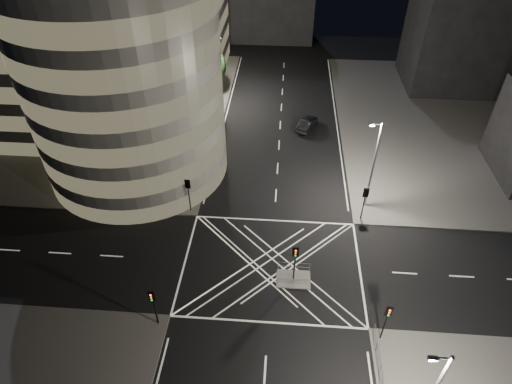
# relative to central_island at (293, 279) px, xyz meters

# --- Properties ---
(ground) EXTENTS (120.00, 120.00, 0.00)m
(ground) POSITION_rel_central_island_xyz_m (-2.00, 1.50, -0.07)
(ground) COLOR black
(ground) RESTS_ON ground
(sidewalk_far_left) EXTENTS (42.00, 42.00, 0.15)m
(sidewalk_far_left) POSITION_rel_central_island_xyz_m (-31.00, 28.50, 0.00)
(sidewalk_far_left) COLOR #565351
(sidewalk_far_left) RESTS_ON ground
(sidewalk_far_right) EXTENTS (42.00, 42.00, 0.15)m
(sidewalk_far_right) POSITION_rel_central_island_xyz_m (27.00, 28.50, 0.00)
(sidewalk_far_right) COLOR #565351
(sidewalk_far_right) RESTS_ON ground
(central_island) EXTENTS (3.00, 2.00, 0.15)m
(central_island) POSITION_rel_central_island_xyz_m (0.00, 0.00, 0.00)
(central_island) COLOR slate
(central_island) RESTS_ON ground
(office_tower_curved) EXTENTS (30.00, 29.00, 27.20)m
(office_tower_curved) POSITION_rel_central_island_xyz_m (-22.74, 20.24, 12.58)
(office_tower_curved) COLOR gray
(office_tower_curved) RESTS_ON sidewalk_far_left
(building_right_far) EXTENTS (14.00, 12.00, 15.00)m
(building_right_far) POSITION_rel_central_island_xyz_m (24.00, 41.50, 7.58)
(building_right_far) COLOR black
(building_right_far) RESTS_ON sidewalk_far_right
(tree_a) EXTENTS (4.53, 4.53, 6.71)m
(tree_a) POSITION_rel_central_island_xyz_m (-12.50, 10.50, 4.17)
(tree_a) COLOR black
(tree_a) RESTS_ON sidewalk_far_left
(tree_b) EXTENTS (4.57, 4.57, 7.45)m
(tree_b) POSITION_rel_central_island_xyz_m (-12.50, 16.50, 4.89)
(tree_b) COLOR black
(tree_b) RESTS_ON sidewalk_far_left
(tree_c) EXTENTS (3.89, 3.89, 6.43)m
(tree_c) POSITION_rel_central_island_xyz_m (-12.50, 22.50, 4.26)
(tree_c) COLOR black
(tree_c) RESTS_ON sidewalk_far_left
(tree_d) EXTENTS (5.05, 5.05, 8.05)m
(tree_d) POSITION_rel_central_island_xyz_m (-12.50, 28.50, 5.21)
(tree_d) COLOR black
(tree_d) RESTS_ON sidewalk_far_left
(tree_e) EXTENTS (4.37, 4.37, 7.10)m
(tree_e) POSITION_rel_central_island_xyz_m (-12.50, 34.50, 4.65)
(tree_e) COLOR black
(tree_e) RESTS_ON sidewalk_far_left
(traffic_signal_fl) EXTENTS (0.55, 0.22, 4.00)m
(traffic_signal_fl) POSITION_rel_central_island_xyz_m (-10.80, 8.30, 2.84)
(traffic_signal_fl) COLOR black
(traffic_signal_fl) RESTS_ON sidewalk_far_left
(traffic_signal_nl) EXTENTS (0.55, 0.22, 4.00)m
(traffic_signal_nl) POSITION_rel_central_island_xyz_m (-10.80, -5.30, 2.84)
(traffic_signal_nl) COLOR black
(traffic_signal_nl) RESTS_ON sidewalk_near_left
(traffic_signal_fr) EXTENTS (0.55, 0.22, 4.00)m
(traffic_signal_fr) POSITION_rel_central_island_xyz_m (6.80, 8.30, 2.84)
(traffic_signal_fr) COLOR black
(traffic_signal_fr) RESTS_ON sidewalk_far_right
(traffic_signal_nr) EXTENTS (0.55, 0.22, 4.00)m
(traffic_signal_nr) POSITION_rel_central_island_xyz_m (6.80, -5.30, 2.84)
(traffic_signal_nr) COLOR black
(traffic_signal_nr) RESTS_ON sidewalk_near_right
(traffic_signal_island) EXTENTS (0.55, 0.22, 4.00)m
(traffic_signal_island) POSITION_rel_central_island_xyz_m (0.00, 0.00, 2.84)
(traffic_signal_island) COLOR black
(traffic_signal_island) RESTS_ON central_island
(street_lamp_left_near) EXTENTS (1.25, 0.25, 10.00)m
(street_lamp_left_near) POSITION_rel_central_island_xyz_m (-11.44, 13.50, 5.47)
(street_lamp_left_near) COLOR slate
(street_lamp_left_near) RESTS_ON sidewalk_far_left
(street_lamp_left_far) EXTENTS (1.25, 0.25, 10.00)m
(street_lamp_left_far) POSITION_rel_central_island_xyz_m (-11.44, 31.50, 5.47)
(street_lamp_left_far) COLOR slate
(street_lamp_left_far) RESTS_ON sidewalk_far_left
(street_lamp_right_far) EXTENTS (1.25, 0.25, 10.00)m
(street_lamp_right_far) POSITION_rel_central_island_xyz_m (7.44, 10.50, 5.47)
(street_lamp_right_far) COLOR slate
(street_lamp_right_far) RESTS_ON sidewalk_far_right
(railing_island_south) EXTENTS (2.80, 0.06, 1.10)m
(railing_island_south) POSITION_rel_central_island_xyz_m (0.00, -0.90, 0.62)
(railing_island_south) COLOR slate
(railing_island_south) RESTS_ON central_island
(railing_island_north) EXTENTS (2.80, 0.06, 1.10)m
(railing_island_north) POSITION_rel_central_island_xyz_m (0.00, 0.90, 0.62)
(railing_island_north) COLOR slate
(railing_island_north) RESTS_ON central_island
(sedan) EXTENTS (3.17, 4.82, 1.50)m
(sedan) POSITION_rel_central_island_xyz_m (1.58, 25.82, 0.68)
(sedan) COLOR black
(sedan) RESTS_ON ground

